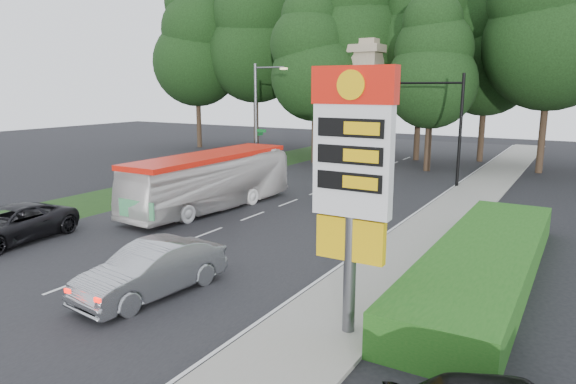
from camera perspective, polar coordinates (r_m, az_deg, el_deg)
The scene contains 21 objects.
ground at distance 18.18m, azimuth -24.28°, elevation -9.93°, with size 120.00×120.00×0.00m, color black.
road_surface at distance 26.49m, azimuth -2.71°, elevation -2.26°, with size 14.00×80.00×0.02m, color black.
sidewalk_right at distance 23.08m, azimuth 15.28°, elevation -4.64°, with size 3.00×80.00×0.12m, color gray.
grass_verge_left at distance 36.80m, azimuth -9.98°, elevation 1.51°, with size 5.00×50.00×0.02m, color #193814.
hedge at distance 18.58m, azimuth 21.01°, elevation -7.23°, with size 3.00×14.00×1.20m, color #1C5216.
gas_station_pylon at distance 12.63m, azimuth 7.16°, elevation 2.83°, with size 2.10×0.45×6.85m.
traffic_signal_mast at distance 34.57m, azimuth 16.56°, elevation 8.35°, with size 6.10×0.35×7.20m.
streetlight_signs at distance 37.97m, azimuth -3.32°, elevation 8.70°, with size 2.75×0.98×8.00m.
monument at distance 42.67m, azimuth 8.47°, elevation 9.81°, with size 3.00×3.00×10.05m.
tree_far_west at distance 55.94m, azimuth -10.17°, elevation 15.88°, with size 8.96×8.96×17.60m.
tree_west_mid at distance 53.99m, azimuth -3.69°, elevation 17.26°, with size 9.80×9.80×19.25m.
tree_west_near at distance 52.50m, azimuth 3.25°, elevation 15.59°, with size 8.40×8.40×16.50m.
tree_center_left at distance 46.93m, azimuth 6.62°, elevation 18.47°, with size 10.08×10.08×19.80m.
tree_center_right at distance 46.61m, azimuth 14.71°, elevation 16.99°, with size 9.24×9.24×18.15m.
tree_east_near at distance 47.30m, azimuth 21.35°, elevation 14.88°, with size 8.12×8.12×15.95m.
tree_east_mid at distance 42.88m, azimuth 27.47°, elevation 17.06°, with size 9.52×9.52×18.70m.
tree_monument_left at distance 43.49m, azimuth 3.05°, elevation 14.66°, with size 7.28×7.28×14.30m.
tree_monument_right at distance 40.43m, azimuth 15.75°, elevation 13.53°, with size 6.72×6.72×13.20m.
transit_bus at distance 27.18m, azimuth -8.59°, elevation 1.13°, with size 2.47×10.57×2.94m, color silver.
sedan_silver at distance 16.55m, azimuth -14.92°, elevation -8.36°, with size 1.73×4.95×1.63m, color #929499.
suv_charcoal at distance 24.19m, azimuth -28.45°, elevation -3.21°, with size 2.50×5.43×1.51m, color black.
Camera 1 is at (14.15, -9.47, 6.36)m, focal length 32.00 mm.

